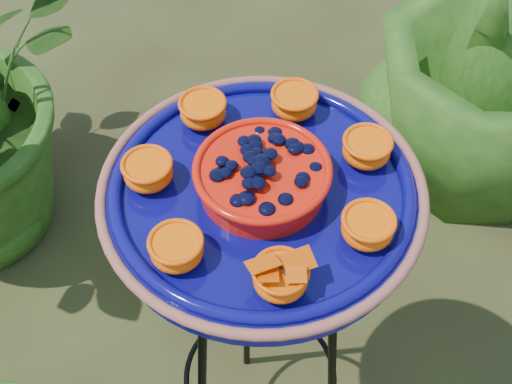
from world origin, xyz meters
The scene contains 3 objects.
tripod_stand centered at (0.01, -0.06, 0.51)m, with size 0.33×0.34×0.84m.
feeder_dish centered at (0.01, -0.06, 0.87)m, with size 0.46×0.46×0.10m.
driftwood_log centered at (0.07, 0.39, 0.09)m, with size 0.17×0.17×0.52m, color gray.
Camera 1 is at (-0.05, -0.66, 1.62)m, focal length 50.00 mm.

